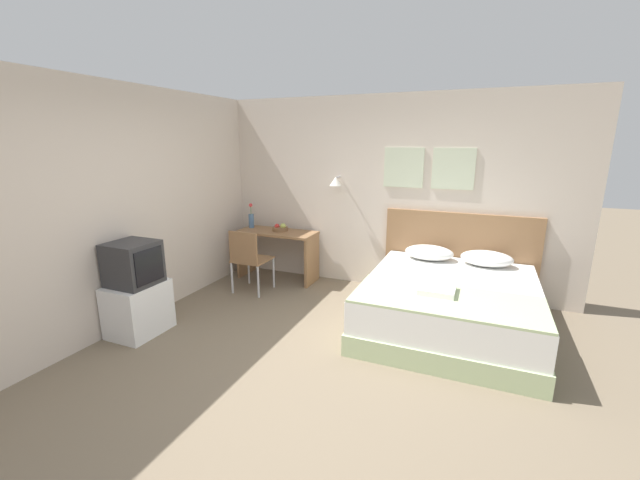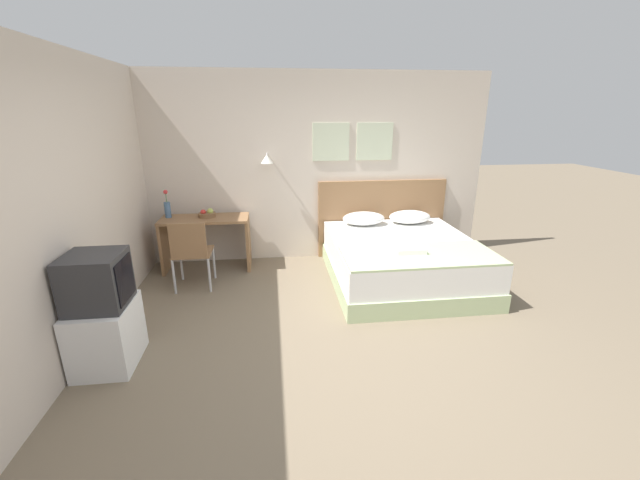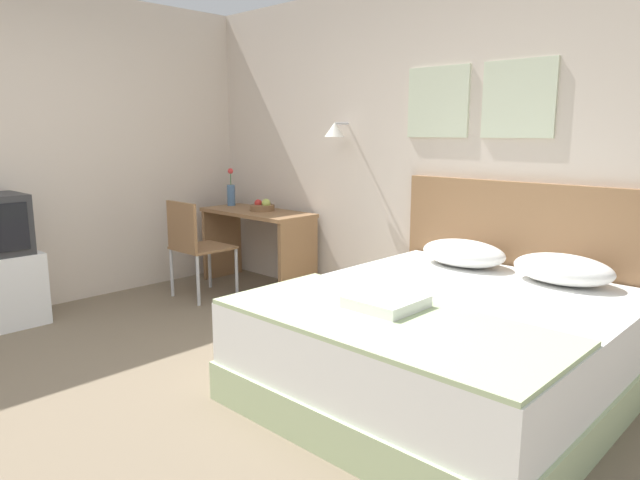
{
  "view_description": "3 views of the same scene",
  "coord_description": "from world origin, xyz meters",
  "px_view_note": "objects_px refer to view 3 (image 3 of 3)",
  "views": [
    {
      "loc": [
        1.37,
        -2.78,
        2.03
      ],
      "look_at": [
        -0.24,
        1.06,
        0.99
      ],
      "focal_mm": 22.0,
      "sensor_mm": 36.0,
      "label": 1
    },
    {
      "loc": [
        -0.5,
        -3.08,
        2.13
      ],
      "look_at": [
        0.02,
        1.08,
        0.74
      ],
      "focal_mm": 22.0,
      "sensor_mm": 36.0,
      "label": 2
    },
    {
      "loc": [
        2.75,
        -1.27,
        1.48
      ],
      "look_at": [
        -0.19,
        1.8,
        0.67
      ],
      "focal_mm": 32.0,
      "sensor_mm": 36.0,
      "label": 3
    }
  ],
  "objects_px": {
    "throw_blanket": "(385,320)",
    "flower_vase": "(231,192)",
    "desk": "(257,234)",
    "headboard": "(527,266)",
    "desk_chair": "(193,241)",
    "folded_towel_near_foot": "(386,302)",
    "bed": "(446,346)",
    "pillow_left": "(463,253)",
    "pillow_right": "(563,269)",
    "fruit_bowl": "(262,207)"
  },
  "relations": [
    {
      "from": "pillow_right",
      "to": "desk",
      "type": "xyz_separation_m",
      "value": [
        -2.9,
        -0.01,
        -0.14
      ]
    },
    {
      "from": "headboard",
      "to": "fruit_bowl",
      "type": "height_order",
      "value": "headboard"
    },
    {
      "from": "headboard",
      "to": "pillow_right",
      "type": "height_order",
      "value": "headboard"
    },
    {
      "from": "throw_blanket",
      "to": "flower_vase",
      "type": "bearing_deg",
      "value": 155.29
    },
    {
      "from": "pillow_left",
      "to": "pillow_right",
      "type": "relative_size",
      "value": 1.0
    },
    {
      "from": "headboard",
      "to": "folded_towel_near_foot",
      "type": "height_order",
      "value": "headboard"
    },
    {
      "from": "throw_blanket",
      "to": "fruit_bowl",
      "type": "distance_m",
      "value": 2.88
    },
    {
      "from": "desk",
      "to": "pillow_left",
      "type": "bearing_deg",
      "value": 0.13
    },
    {
      "from": "throw_blanket",
      "to": "headboard",
      "type": "bearing_deg",
      "value": 90.0
    },
    {
      "from": "headboard",
      "to": "folded_towel_near_foot",
      "type": "relative_size",
      "value": 5.6
    },
    {
      "from": "headboard",
      "to": "throw_blanket",
      "type": "height_order",
      "value": "headboard"
    },
    {
      "from": "desk",
      "to": "flower_vase",
      "type": "relative_size",
      "value": 3.09
    },
    {
      "from": "pillow_right",
      "to": "fruit_bowl",
      "type": "xyz_separation_m",
      "value": [
        -2.86,
        0.04,
        0.13
      ]
    },
    {
      "from": "bed",
      "to": "headboard",
      "type": "bearing_deg",
      "value": 90.0
    },
    {
      "from": "bed",
      "to": "fruit_bowl",
      "type": "bearing_deg",
      "value": 162.56
    },
    {
      "from": "throw_blanket",
      "to": "desk_chair",
      "type": "xyz_separation_m",
      "value": [
        -2.63,
        0.66,
        -0.05
      ]
    },
    {
      "from": "headboard",
      "to": "desk_chair",
      "type": "relative_size",
      "value": 2.18
    },
    {
      "from": "throw_blanket",
      "to": "pillow_right",
      "type": "bearing_deg",
      "value": 75.61
    },
    {
      "from": "bed",
      "to": "pillow_left",
      "type": "distance_m",
      "value": 0.91
    },
    {
      "from": "throw_blanket",
      "to": "desk",
      "type": "relative_size",
      "value": 1.49
    },
    {
      "from": "headboard",
      "to": "folded_towel_near_foot",
      "type": "xyz_separation_m",
      "value": [
        -0.1,
        -1.47,
        0.04
      ]
    },
    {
      "from": "throw_blanket",
      "to": "folded_towel_near_foot",
      "type": "height_order",
      "value": "folded_towel_near_foot"
    },
    {
      "from": "folded_towel_near_foot",
      "to": "desk_chair",
      "type": "xyz_separation_m",
      "value": [
        -2.53,
        0.52,
        -0.09
      ]
    },
    {
      "from": "folded_towel_near_foot",
      "to": "desk",
      "type": "height_order",
      "value": "desk"
    },
    {
      "from": "pillow_right",
      "to": "desk_chair",
      "type": "relative_size",
      "value": 0.68
    },
    {
      "from": "pillow_right",
      "to": "flower_vase",
      "type": "xyz_separation_m",
      "value": [
        -3.38,
        0.07,
        0.22
      ]
    },
    {
      "from": "fruit_bowl",
      "to": "desk_chair",
      "type": "bearing_deg",
      "value": -98.8
    },
    {
      "from": "headboard",
      "to": "throw_blanket",
      "type": "xyz_separation_m",
      "value": [
        0.0,
        -1.61,
        0.0
      ]
    },
    {
      "from": "desk",
      "to": "desk_chair",
      "type": "xyz_separation_m",
      "value": [
        -0.08,
        -0.67,
        0.01
      ]
    },
    {
      "from": "pillow_left",
      "to": "throw_blanket",
      "type": "bearing_deg",
      "value": -75.61
    },
    {
      "from": "pillow_left",
      "to": "desk",
      "type": "bearing_deg",
      "value": -179.87
    },
    {
      "from": "pillow_left",
      "to": "desk",
      "type": "xyz_separation_m",
      "value": [
        -2.21,
        -0.01,
        -0.14
      ]
    },
    {
      "from": "pillow_right",
      "to": "fruit_bowl",
      "type": "height_order",
      "value": "fruit_bowl"
    },
    {
      "from": "headboard",
      "to": "pillow_right",
      "type": "xyz_separation_m",
      "value": [
        0.34,
        -0.27,
        0.08
      ]
    },
    {
      "from": "pillow_right",
      "to": "folded_towel_near_foot",
      "type": "height_order",
      "value": "pillow_right"
    },
    {
      "from": "headboard",
      "to": "desk",
      "type": "bearing_deg",
      "value": -173.74
    },
    {
      "from": "throw_blanket",
      "to": "pillow_left",
      "type": "bearing_deg",
      "value": 104.39
    },
    {
      "from": "pillow_right",
      "to": "fruit_bowl",
      "type": "bearing_deg",
      "value": 179.24
    },
    {
      "from": "flower_vase",
      "to": "pillow_left",
      "type": "bearing_deg",
      "value": -1.39
    },
    {
      "from": "pillow_right",
      "to": "folded_towel_near_foot",
      "type": "relative_size",
      "value": 1.76
    },
    {
      "from": "pillow_right",
      "to": "pillow_left",
      "type": "bearing_deg",
      "value": 180.0
    },
    {
      "from": "bed",
      "to": "throw_blanket",
      "type": "distance_m",
      "value": 0.65
    },
    {
      "from": "headboard",
      "to": "desk_chair",
      "type": "height_order",
      "value": "headboard"
    },
    {
      "from": "headboard",
      "to": "flower_vase",
      "type": "xyz_separation_m",
      "value": [
        -3.04,
        -0.21,
        0.3
      ]
    },
    {
      "from": "desk",
      "to": "folded_towel_near_foot",
      "type": "bearing_deg",
      "value": -25.86
    },
    {
      "from": "headboard",
      "to": "desk_chair",
      "type": "xyz_separation_m",
      "value": [
        -2.63,
        -0.95,
        -0.05
      ]
    },
    {
      "from": "fruit_bowl",
      "to": "flower_vase",
      "type": "xyz_separation_m",
      "value": [
        -0.52,
        0.03,
        0.1
      ]
    },
    {
      "from": "bed",
      "to": "headboard",
      "type": "xyz_separation_m",
      "value": [
        0.0,
        1.03,
        0.29
      ]
    },
    {
      "from": "pillow_left",
      "to": "desk",
      "type": "distance_m",
      "value": 2.22
    },
    {
      "from": "bed",
      "to": "pillow_right",
      "type": "relative_size",
      "value": 3.31
    }
  ]
}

